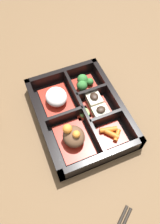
{
  "coord_description": "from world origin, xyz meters",
  "views": [
    {
      "loc": [
        -0.28,
        0.11,
        0.51
      ],
      "look_at": [
        0.0,
        0.0,
        0.03
      ],
      "focal_mm": 35.0,
      "sensor_mm": 36.0,
      "label": 1
    }
  ],
  "objects": [
    {
      "name": "ground_plane",
      "position": [
        0.0,
        0.0,
        0.0
      ],
      "size": [
        3.0,
        3.0,
        0.0
      ],
      "primitive_type": "plane",
      "color": "brown"
    },
    {
      "name": "bento_base",
      "position": [
        0.0,
        0.0,
        0.01
      ],
      "size": [
        0.29,
        0.22,
        0.01
      ],
      "color": "black",
      "rests_on": "ground_plane"
    },
    {
      "name": "bento_rim",
      "position": [
        -0.0,
        -0.0,
        0.02
      ],
      "size": [
        0.29,
        0.22,
        0.05
      ],
      "color": "black",
      "rests_on": "ground_plane"
    },
    {
      "name": "bowl_stew",
      "position": [
        -0.06,
        0.04,
        0.03
      ],
      "size": [
        0.11,
        0.08,
        0.06
      ],
      "color": "maroon",
      "rests_on": "bento_base"
    },
    {
      "name": "bowl_rice",
      "position": [
        0.06,
        0.04,
        0.03
      ],
      "size": [
        0.11,
        0.08,
        0.04
      ],
      "color": "maroon",
      "rests_on": "bento_base"
    },
    {
      "name": "bowl_carrots",
      "position": [
        -0.09,
        -0.05,
        0.02
      ],
      "size": [
        0.06,
        0.07,
        0.02
      ],
      "color": "maroon",
      "rests_on": "bento_base"
    },
    {
      "name": "bowl_tofu",
      "position": [
        0.0,
        -0.05,
        0.02
      ],
      "size": [
        0.08,
        0.07,
        0.03
      ],
      "color": "maroon",
      "rests_on": "bento_base"
    },
    {
      "name": "bowl_greens",
      "position": [
        0.09,
        -0.05,
        0.03
      ],
      "size": [
        0.07,
        0.07,
        0.04
      ],
      "color": "maroon",
      "rests_on": "bento_base"
    },
    {
      "name": "bowl_pickles",
      "position": [
        -0.0,
        -0.01,
        0.02
      ],
      "size": [
        0.04,
        0.04,
        0.01
      ],
      "color": "maroon",
      "rests_on": "bento_base"
    }
  ]
}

